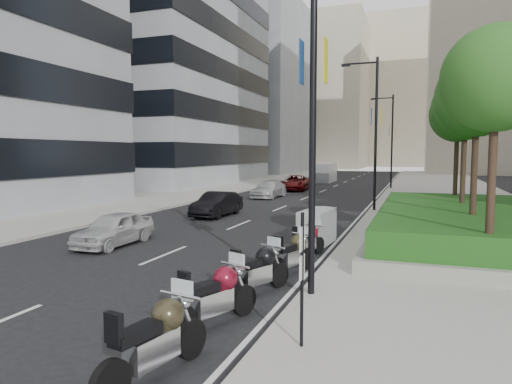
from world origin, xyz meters
The scene contains 31 objects.
ground centered at (0.00, 0.00, 0.00)m, with size 160.00×160.00×0.00m, color black.
sidewalk_right centered at (9.00, 30.00, 0.07)m, with size 10.00×100.00×0.15m, color #9E9B93.
sidewalk_left centered at (-12.00, 30.00, 0.07)m, with size 8.00×100.00×0.15m, color #9E9B93.
lane_edge centered at (3.70, 30.00, 0.01)m, with size 0.12×100.00×0.01m, color silver.
lane_centre centered at (-1.50, 30.00, 0.01)m, with size 0.12×100.00×0.01m, color silver.
building_grey_mid centered at (-24.00, 38.00, 20.00)m, with size 22.00×26.00×40.00m, color gray.
building_grey_far centered at (-24.00, 70.00, 15.00)m, with size 22.00×26.00×30.00m, color gray.
building_cream_left centered at (-18.00, 100.00, 17.00)m, with size 26.00×24.00×34.00m, color #B7AD93.
building_cream_centre centered at (2.00, 120.00, 19.00)m, with size 30.00×24.00×38.00m, color #B7AD93.
planter centered at (10.00, 10.00, 0.35)m, with size 10.00×14.00×0.40m, color gray.
hedge centered at (10.00, 10.00, 0.95)m, with size 9.40×13.40×0.80m, color #214915.
tree_0 centered at (8.50, 4.00, 5.42)m, with size 2.80×2.80×6.30m.
tree_1 centered at (8.50, 8.00, 5.42)m, with size 2.80×2.80×6.30m.
tree_2 centered at (8.50, 12.00, 5.42)m, with size 2.80×2.80×6.30m.
tree_3 centered at (8.50, 16.00, 5.42)m, with size 2.80×2.80×6.30m.
lamp_post_0 centered at (4.14, 1.00, 5.07)m, with size 2.34×0.45×9.00m.
lamp_post_1 centered at (4.14, 18.00, 5.07)m, with size 2.34×0.45×9.00m.
lamp_post_2 centered at (4.14, 36.00, 5.07)m, with size 2.34×0.45×9.00m.
parking_sign centered at (4.80, -2.00, 1.46)m, with size 0.06×0.32×2.50m.
motorcycle_0 centered at (2.90, -3.59, 0.65)m, with size 0.83×2.41×1.21m.
motorcycle_1 centered at (2.85, -1.29, 0.64)m, with size 1.11×2.26×1.19m.
motorcycle_2 centered at (2.98, 0.97, 0.62)m, with size 1.11×2.18×1.15m.
motorcycle_3 centered at (3.29, 3.17, 0.60)m, with size 0.94×2.17×1.12m.
motorcycle_4 centered at (3.23, 5.29, 0.57)m, with size 0.90×2.05×1.06m.
motorcycle_5 centered at (3.10, 7.42, 0.68)m, with size 1.12×2.36×1.36m.
motorcycle_6 centered at (2.82, 9.69, 0.54)m, with size 0.67×2.00×1.00m.
car_a centered at (-4.15, 4.79, 0.64)m, with size 1.50×3.73×1.27m, color silver.
car_b centered at (-3.77, 13.40, 0.67)m, with size 1.42×4.08×1.34m, color black.
car_c centered at (-4.31, 24.47, 0.66)m, with size 1.84×4.53×1.31m, color #B1B1B3.
car_d centered at (-4.10, 31.78, 0.70)m, with size 2.33×5.06×1.41m, color maroon.
delivery_van centered at (-3.84, 44.82, 1.05)m, with size 2.03×5.34×2.24m.
Camera 1 is at (6.61, -9.51, 3.51)m, focal length 32.00 mm.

